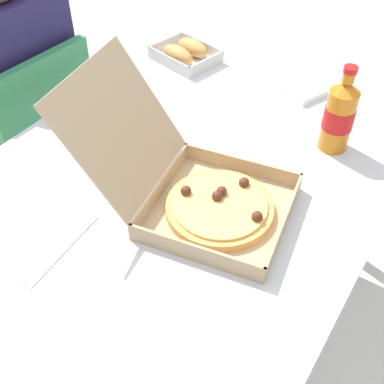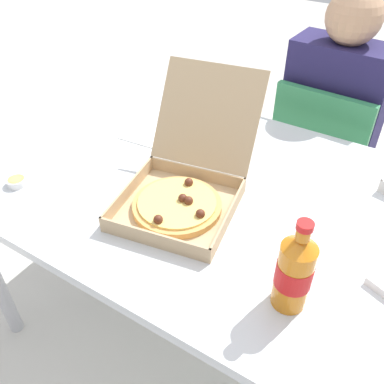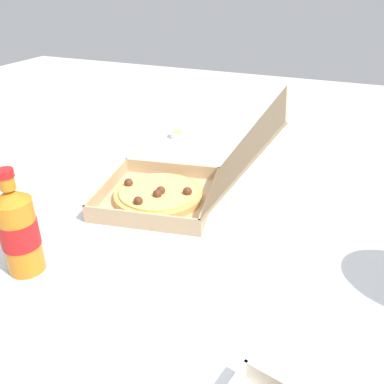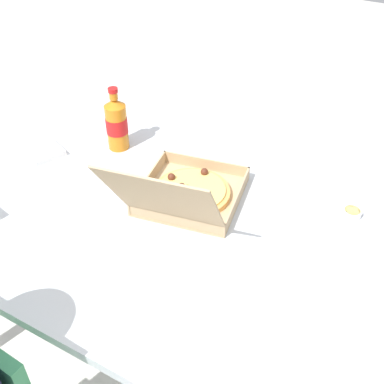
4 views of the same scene
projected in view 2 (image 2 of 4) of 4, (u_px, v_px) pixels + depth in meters
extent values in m
plane|color=beige|center=(208.00, 334.00, 1.63)|extent=(10.00, 10.00, 0.00)
cube|color=silver|center=(215.00, 192.00, 1.18)|extent=(1.47, 0.90, 0.03)
cylinder|color=#B7B7BC|center=(128.00, 163.00, 1.93)|extent=(0.05, 0.05, 0.71)
cube|color=#338451|center=(323.00, 163.00, 1.80)|extent=(0.42, 0.42, 0.04)
cube|color=#338451|center=(316.00, 140.00, 1.55)|extent=(0.36, 0.05, 0.38)
cylinder|color=#B2B2B7|center=(362.00, 195.00, 1.97)|extent=(0.03, 0.03, 0.43)
cylinder|color=#B2B2B7|center=(296.00, 171.00, 2.12)|extent=(0.03, 0.03, 0.43)
cylinder|color=#B2B2B7|center=(337.00, 237.00, 1.75)|extent=(0.03, 0.03, 0.43)
cylinder|color=#B2B2B7|center=(265.00, 206.00, 1.90)|extent=(0.03, 0.03, 0.43)
cylinder|color=#333847|center=(344.00, 190.00, 1.98)|extent=(0.09, 0.09, 0.45)
cylinder|color=#333847|center=(309.00, 177.00, 2.06)|extent=(0.09, 0.09, 0.45)
cube|color=#333847|center=(355.00, 146.00, 1.78)|extent=(0.13, 0.31, 0.10)
cube|color=#333847|center=(316.00, 133.00, 1.86)|extent=(0.13, 0.31, 0.10)
cube|color=#231E4C|center=(335.00, 99.00, 1.55)|extent=(0.37, 0.20, 0.42)
sphere|color=tan|center=(354.00, 17.00, 1.37)|extent=(0.19, 0.19, 0.19)
cube|color=tan|center=(177.00, 209.00, 1.09)|extent=(0.34, 0.34, 0.01)
cube|color=tan|center=(153.00, 239.00, 0.97)|extent=(0.29, 0.06, 0.04)
cube|color=tan|center=(129.00, 190.00, 1.11)|extent=(0.06, 0.29, 0.04)
cube|color=tan|center=(229.00, 216.00, 1.03)|extent=(0.06, 0.29, 0.04)
cube|color=tan|center=(197.00, 173.00, 1.18)|extent=(0.29, 0.06, 0.04)
cube|color=tan|center=(208.00, 116.00, 1.15)|extent=(0.31, 0.22, 0.24)
cylinder|color=tan|center=(177.00, 206.00, 1.08)|extent=(0.23, 0.23, 0.02)
cylinder|color=#EAC666|center=(177.00, 202.00, 1.07)|extent=(0.21, 0.21, 0.01)
sphere|color=#562819|center=(189.00, 182.00, 1.13)|extent=(0.02, 0.02, 0.02)
sphere|color=#562819|center=(189.00, 201.00, 1.06)|extent=(0.02, 0.02, 0.02)
sphere|color=#562819|center=(183.00, 198.00, 1.07)|extent=(0.02, 0.02, 0.02)
sphere|color=#562819|center=(200.00, 214.00, 1.03)|extent=(0.02, 0.02, 0.02)
sphere|color=#562819|center=(158.00, 219.00, 1.01)|extent=(0.02, 0.02, 0.02)
cylinder|color=orange|center=(293.00, 276.00, 0.82)|extent=(0.07, 0.07, 0.16)
cone|color=orange|center=(301.00, 244.00, 0.76)|extent=(0.07, 0.07, 0.02)
cylinder|color=orange|center=(303.00, 234.00, 0.74)|extent=(0.03, 0.03, 0.02)
cylinder|color=red|center=(305.00, 226.00, 0.73)|extent=(0.03, 0.03, 0.01)
cylinder|color=red|center=(294.00, 274.00, 0.81)|extent=(0.07, 0.07, 0.06)
cube|color=white|center=(157.00, 135.00, 1.38)|extent=(0.22, 0.17, 0.00)
cylinder|color=white|center=(17.00, 182.00, 1.17)|extent=(0.06, 0.06, 0.02)
cylinder|color=#DBBC66|center=(16.00, 180.00, 1.17)|extent=(0.05, 0.05, 0.01)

